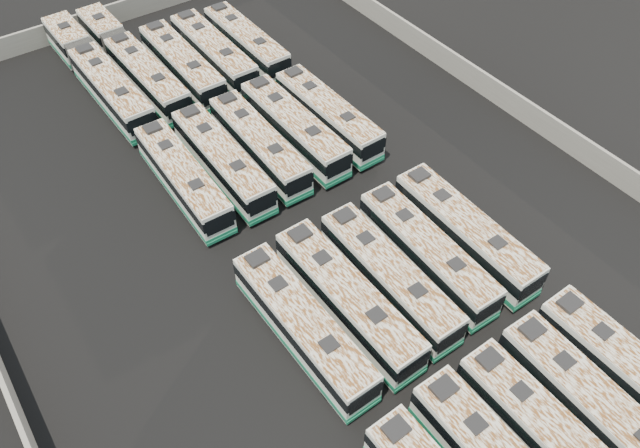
{
  "coord_description": "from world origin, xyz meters",
  "views": [
    {
      "loc": [
        -17.41,
        -25.19,
        34.5
      ],
      "look_at": [
        -0.15,
        -0.81,
        1.6
      ],
      "focal_mm": 35.0,
      "sensor_mm": 36.0,
      "label": 1
    }
  ],
  "objects": [
    {
      "name": "ground",
      "position": [
        0.0,
        0.0,
        0.0
      ],
      "size": [
        140.0,
        140.0,
        0.0
      ],
      "primitive_type": "plane",
      "color": "black",
      "rests_on": "ground"
    },
    {
      "name": "perimeter_wall",
      "position": [
        0.0,
        0.0,
        1.1
      ],
      "size": [
        45.2,
        73.2,
        2.2
      ],
      "color": "slate",
      "rests_on": "ground"
    },
    {
      "name": "bus_front_center",
      "position": [
        0.89,
        -21.07,
        1.74
      ],
      "size": [
        2.7,
        12.14,
        3.41
      ],
      "rotation": [
        0.0,
        0.0,
        0.01
      ],
      "color": "silver",
      "rests_on": "ground"
    },
    {
      "name": "bus_front_right",
      "position": [
        4.2,
        -21.25,
        1.78
      ],
      "size": [
        2.77,
        12.39,
        3.48
      ],
      "rotation": [
        0.0,
        0.0,
        -0.01
      ],
      "color": "silver",
      "rests_on": "ground"
    },
    {
      "name": "bus_front_far_right",
      "position": [
        7.66,
        -21.25,
        1.77
      ],
      "size": [
        2.79,
        12.32,
        3.46
      ],
      "rotation": [
        0.0,
        0.0,
        0.02
      ],
      "color": "silver",
      "rests_on": "ground"
    },
    {
      "name": "bus_midfront_far_left",
      "position": [
        -6.04,
        -7.31,
        1.77
      ],
      "size": [
        2.72,
        12.32,
        3.47
      ],
      "rotation": [
        0.0,
        0.0,
        0.01
      ],
      "color": "silver",
      "rests_on": "ground"
    },
    {
      "name": "bus_midfront_left",
      "position": [
        -2.59,
        -7.29,
        1.8
      ],
      "size": [
        2.86,
        12.56,
        3.53
      ],
      "rotation": [
        0.0,
        0.0,
        0.02
      ],
      "color": "silver",
      "rests_on": "ground"
    },
    {
      "name": "bus_midfront_center",
      "position": [
        0.76,
        -7.4,
        1.73
      ],
      "size": [
        2.62,
        12.05,
        3.39
      ],
      "rotation": [
        0.0,
        0.0,
        -0.01
      ],
      "color": "silver",
      "rests_on": "ground"
    },
    {
      "name": "bus_midfront_right",
      "position": [
        4.21,
        -7.28,
        1.73
      ],
      "size": [
        2.79,
        12.03,
        3.38
      ],
      "rotation": [
        0.0,
        0.0,
        -0.02
      ],
      "color": "silver",
      "rests_on": "ground"
    },
    {
      "name": "bus_midfront_far_right",
      "position": [
        7.61,
        -7.48,
        1.78
      ],
      "size": [
        2.67,
        12.33,
        3.47
      ],
      "rotation": [
        0.0,
        0.0,
        -0.01
      ],
      "color": "silver",
      "rests_on": "ground"
    },
    {
      "name": "bus_midback_far_left",
      "position": [
        -5.99,
        8.96,
        1.73
      ],
      "size": [
        2.8,
        12.08,
        3.39
      ],
      "rotation": [
        0.0,
        0.0,
        -0.02
      ],
      "color": "silver",
      "rests_on": "ground"
    },
    {
      "name": "bus_midback_left",
      "position": [
        -2.58,
        8.95,
        1.76
      ],
      "size": [
        2.72,
        12.25,
        3.44
      ],
      "rotation": [
        0.0,
        0.0,
        -0.01
      ],
      "color": "silver",
      "rests_on": "ground"
    },
    {
      "name": "bus_midback_center",
      "position": [
        0.78,
        8.95,
        1.73
      ],
      "size": [
        2.76,
        12.04,
        3.38
      ],
      "rotation": [
        0.0,
        0.0,
        -0.02
      ],
      "color": "silver",
      "rests_on": "ground"
    },
    {
      "name": "bus_midback_right",
      "position": [
        4.19,
        9.0,
        1.79
      ],
      "size": [
        2.74,
        12.42,
        3.49
      ],
      "rotation": [
        0.0,
        0.0,
        0.01
      ],
      "color": "silver",
      "rests_on": "ground"
    },
    {
      "name": "bus_midback_far_right",
      "position": [
        7.55,
        8.89,
        1.73
      ],
      "size": [
        2.76,
        12.08,
        3.39
      ],
      "rotation": [
        0.0,
        0.0,
        0.02
      ],
      "color": "silver",
      "rests_on": "ground"
    },
    {
      "name": "bus_back_far_left",
      "position": [
        -6.09,
        25.9,
        1.8
      ],
      "size": [
        2.98,
        19.51,
        3.53
      ],
      "rotation": [
        0.0,
        0.0,
        0.02
      ],
      "color": "silver",
      "rests_on": "ground"
    },
    {
      "name": "bus_back_left",
      "position": [
        -2.68,
        25.94,
        1.76
      ],
      "size": [
        3.04,
        19.02,
        3.44
      ],
      "rotation": [
        0.0,
        0.0,
        0.02
      ],
      "color": "silver",
      "rests_on": "ground"
    },
    {
      "name": "bus_back_center",
      "position": [
        0.83,
        22.55,
        1.79
      ],
      "size": [
        2.66,
        12.45,
        3.51
      ],
      "rotation": [
        0.0,
        0.0,
        -0.0
      ],
      "color": "silver",
      "rests_on": "ground"
    },
    {
      "name": "bus_back_right",
      "position": [
        4.19,
        22.69,
        1.79
      ],
      "size": [
        2.65,
        12.43,
        3.5
      ],
      "rotation": [
        0.0,
        0.0,
        -0.0
      ],
      "color": "silver",
      "rests_on": "ground"
    },
    {
      "name": "bus_back_far_right",
      "position": [
        7.69,
        22.57,
        1.72
      ],
      "size": [
        2.6,
        11.96,
        3.37
      ],
      "rotation": [
        0.0,
        0.0,
        0.01
      ],
      "color": "silver",
      "rests_on": "ground"
    }
  ]
}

